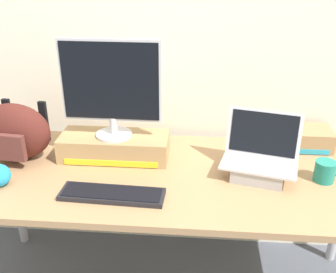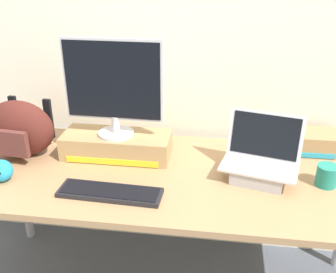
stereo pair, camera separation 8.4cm
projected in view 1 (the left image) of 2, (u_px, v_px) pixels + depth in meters
back_wall at (176, 27)px, 2.01m from camera, size 7.00×0.10×2.60m
desk at (168, 184)px, 1.82m from camera, size 1.99×0.80×0.74m
toner_box_yellow at (115, 146)px, 1.91m from camera, size 0.52×0.21×0.11m
desktop_monitor at (111, 87)px, 1.78m from camera, size 0.46×0.17×0.46m
open_laptop at (259, 163)px, 1.76m from camera, size 0.37×0.29×0.28m
external_keyboard at (112, 194)px, 1.62m from camera, size 0.43×0.14×0.02m
messenger_backpack at (15, 132)px, 1.87m from camera, size 0.37×0.27×0.28m
coffee_mug at (325, 171)px, 1.71m from camera, size 0.13×0.09×0.09m
toner_box_cyan at (298, 138)px, 2.01m from camera, size 0.32×0.18×0.10m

